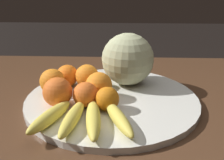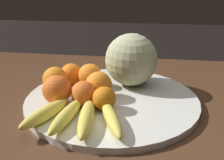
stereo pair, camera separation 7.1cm
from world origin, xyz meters
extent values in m
cube|color=#4C301E|center=(0.00, 0.00, 0.71)|extent=(1.62, 0.96, 0.04)
cylinder|color=silver|center=(-0.04, -0.03, 0.74)|extent=(0.47, 0.47, 0.02)
torus|color=#1E4C56|center=(-0.04, -0.03, 0.74)|extent=(0.47, 0.47, 0.01)
sphere|color=#B2B789|center=(-0.08, -0.13, 0.82)|extent=(0.16, 0.16, 0.16)
sphere|color=#473819|center=(0.02, 0.04, 0.76)|extent=(0.02, 0.02, 0.02)
ellipsoid|color=#DBC64C|center=(0.10, 0.11, 0.76)|extent=(0.09, 0.16, 0.03)
ellipsoid|color=#DBC64C|center=(0.05, 0.12, 0.76)|extent=(0.05, 0.17, 0.03)
ellipsoid|color=#DBC64C|center=(0.00, 0.12, 0.76)|extent=(0.05, 0.18, 0.03)
ellipsoid|color=#DBC64C|center=(-0.06, 0.11, 0.76)|extent=(0.09, 0.16, 0.03)
sphere|color=orange|center=(0.10, -0.11, 0.78)|extent=(0.07, 0.07, 0.07)
sphere|color=orange|center=(0.10, 0.03, 0.78)|extent=(0.08, 0.08, 0.08)
sphere|color=orange|center=(0.00, -0.02, 0.78)|extent=(0.07, 0.07, 0.07)
sphere|color=orange|center=(0.04, -0.10, 0.78)|extent=(0.07, 0.07, 0.07)
sphere|color=orange|center=(0.03, 0.03, 0.78)|extent=(0.07, 0.07, 0.07)
sphere|color=orange|center=(-0.03, 0.04, 0.78)|extent=(0.06, 0.06, 0.06)
sphere|color=orange|center=(0.13, -0.05, 0.78)|extent=(0.07, 0.07, 0.07)
cube|color=white|center=(0.03, -0.01, 0.75)|extent=(0.08, 0.07, 0.00)
camera|label=1|loc=(-0.06, 0.63, 1.05)|focal=42.00mm
camera|label=2|loc=(-0.13, 0.62, 1.05)|focal=42.00mm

